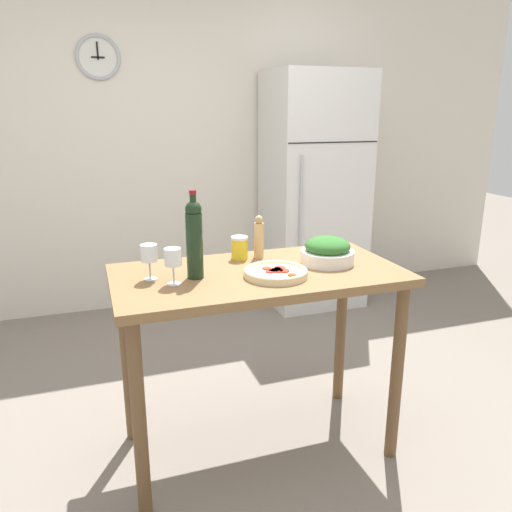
# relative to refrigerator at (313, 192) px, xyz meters

# --- Properties ---
(ground_plane) EXTENTS (14.00, 14.00, 0.00)m
(ground_plane) POSITION_rel_refrigerator_xyz_m (-1.08, -1.74, -0.94)
(ground_plane) COLOR slate
(wall_back) EXTENTS (6.40, 0.08, 2.60)m
(wall_back) POSITION_rel_refrigerator_xyz_m (-1.08, 0.37, 0.36)
(wall_back) COLOR silver
(wall_back) RESTS_ON ground_plane
(refrigerator) EXTENTS (0.74, 0.68, 1.88)m
(refrigerator) POSITION_rel_refrigerator_xyz_m (0.00, 0.00, 0.00)
(refrigerator) COLOR silver
(refrigerator) RESTS_ON ground_plane
(prep_counter) EXTENTS (1.27, 0.65, 0.90)m
(prep_counter) POSITION_rel_refrigerator_xyz_m (-1.08, -1.74, -0.17)
(prep_counter) COLOR brown
(prep_counter) RESTS_ON ground_plane
(wine_bottle) EXTENTS (0.07, 0.07, 0.37)m
(wine_bottle) POSITION_rel_refrigerator_xyz_m (-1.36, -1.74, 0.13)
(wine_bottle) COLOR black
(wine_bottle) RESTS_ON prep_counter
(wine_glass_near) EXTENTS (0.07, 0.07, 0.15)m
(wine_glass_near) POSITION_rel_refrigerator_xyz_m (-1.46, -1.79, 0.06)
(wine_glass_near) COLOR silver
(wine_glass_near) RESTS_ON prep_counter
(wine_glass_far) EXTENTS (0.07, 0.07, 0.15)m
(wine_glass_far) POSITION_rel_refrigerator_xyz_m (-1.55, -1.70, 0.06)
(wine_glass_far) COLOR silver
(wine_glass_far) RESTS_ON prep_counter
(pepper_mill) EXTENTS (0.05, 0.05, 0.21)m
(pepper_mill) POSITION_rel_refrigerator_xyz_m (-1.01, -1.54, 0.05)
(pepper_mill) COLOR tan
(pepper_mill) RESTS_ON prep_counter
(salad_bowl) EXTENTS (0.25, 0.25, 0.13)m
(salad_bowl) POSITION_rel_refrigerator_xyz_m (-0.74, -1.73, 0.01)
(salad_bowl) COLOR white
(salad_bowl) RESTS_ON prep_counter
(homemade_pizza) EXTENTS (0.27, 0.27, 0.04)m
(homemade_pizza) POSITION_rel_refrigerator_xyz_m (-1.04, -1.83, -0.03)
(homemade_pizza) COLOR beige
(homemade_pizza) RESTS_ON prep_counter
(salt_canister) EXTENTS (0.08, 0.08, 0.11)m
(salt_canister) POSITION_rel_refrigerator_xyz_m (-1.10, -1.53, 0.01)
(salt_canister) COLOR yellow
(salt_canister) RESTS_ON prep_counter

